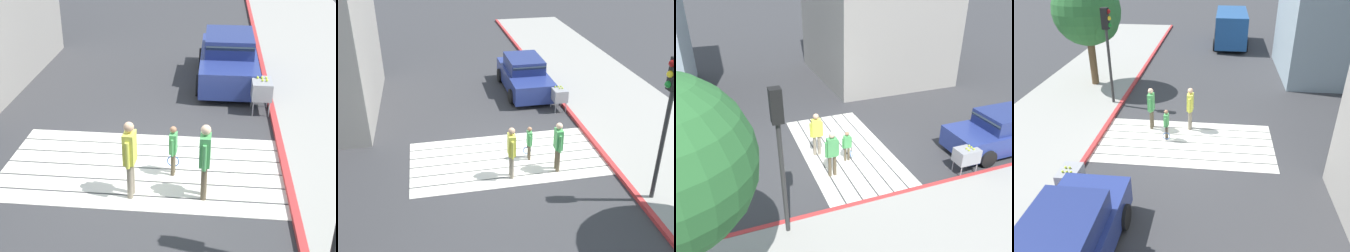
% 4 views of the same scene
% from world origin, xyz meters
% --- Properties ---
extents(ground_plane, '(120.00, 120.00, 0.00)m').
position_xyz_m(ground_plane, '(0.00, 0.00, 0.00)').
color(ground_plane, '#38383A').
extents(crosswalk_stripes, '(6.40, 3.25, 0.01)m').
position_xyz_m(crosswalk_stripes, '(0.00, 0.00, 0.01)').
color(crosswalk_stripes, silver).
rests_on(crosswalk_stripes, ground).
extents(sidewalk_west, '(4.80, 40.00, 0.12)m').
position_xyz_m(sidewalk_west, '(-5.60, 0.00, 0.06)').
color(sidewalk_west, '#9E9B93').
rests_on(sidewalk_west, ground).
extents(curb_painted, '(0.16, 40.00, 0.13)m').
position_xyz_m(curb_painted, '(-3.25, 0.00, 0.07)').
color(curb_painted, '#BC3333').
rests_on(curb_painted, ground).
extents(car_parked_near_curb, '(1.99, 4.31, 1.57)m').
position_xyz_m(car_parked_near_curb, '(-2.00, -5.76, 0.73)').
color(car_parked_near_curb, navy).
rests_on(car_parked_near_curb, ground).
extents(van_down_street, '(2.41, 5.22, 2.35)m').
position_xyz_m(van_down_street, '(1.84, 14.15, 1.28)').
color(van_down_street, '#1E4C8C').
rests_on(van_down_street, ground).
extents(traffic_light_corner, '(0.39, 0.28, 4.24)m').
position_xyz_m(traffic_light_corner, '(-3.58, 3.03, 3.04)').
color(traffic_light_corner, '#2D2D2D').
rests_on(traffic_light_corner, ground).
extents(street_tree, '(3.20, 3.20, 5.32)m').
position_xyz_m(street_tree, '(-5.09, 5.19, 3.63)').
color(street_tree, brown).
rests_on(street_tree, ground).
extents(tennis_ball_cart, '(0.56, 0.80, 1.02)m').
position_xyz_m(tennis_ball_cart, '(-2.90, -3.39, 0.70)').
color(tennis_ball_cart, '#99999E').
rests_on(tennis_ball_cart, ground).
extents(pedestrian_adult_lead, '(0.23, 0.49, 1.68)m').
position_xyz_m(pedestrian_adult_lead, '(-1.43, 0.99, 0.98)').
color(pedestrian_adult_lead, brown).
rests_on(pedestrian_adult_lead, ground).
extents(pedestrian_adult_trailing, '(0.24, 0.50, 1.72)m').
position_xyz_m(pedestrian_adult_trailing, '(0.08, 1.09, 1.00)').
color(pedestrian_adult_trailing, gray).
rests_on(pedestrian_adult_trailing, ground).
extents(pedestrian_child_with_racket, '(0.29, 0.38, 1.21)m').
position_xyz_m(pedestrian_child_with_racket, '(-0.72, 0.17, 0.67)').
color(pedestrian_child_with_racket, brown).
rests_on(pedestrian_child_with_racket, ground).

